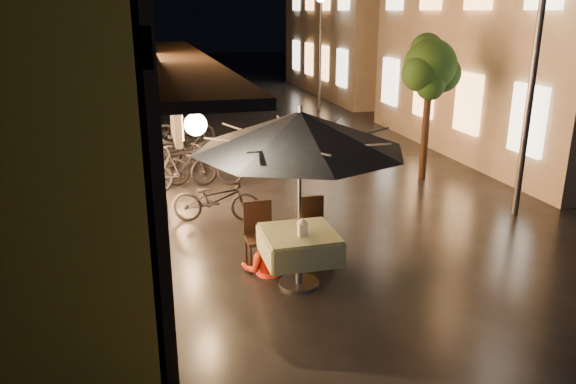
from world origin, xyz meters
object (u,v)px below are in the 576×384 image
object	(u,v)px
streetlamp_near	(536,52)
person_yellow	(314,221)
person_orange	(265,224)
bicycle_0	(216,199)
patio_umbrella	(300,131)
table_lantern	(302,226)
cafe_table	(299,245)

from	to	relation	value
streetlamp_near	person_yellow	bearing A→B (deg)	-164.47
person_orange	person_yellow	world-z (taller)	person_orange
streetlamp_near	bicycle_0	distance (m)	6.03
patio_umbrella	table_lantern	xyz separation A→B (m)	(0.00, -0.15, -1.23)
cafe_table	person_orange	world-z (taller)	person_orange
person_orange	bicycle_0	bearing A→B (deg)	-65.65
table_lantern	person_orange	size ratio (longest dim) A/B	0.17
streetlamp_near	person_yellow	world-z (taller)	streetlamp_near
cafe_table	patio_umbrella	xyz separation A→B (m)	(-0.00, 0.00, 1.56)
cafe_table	person_orange	bearing A→B (deg)	124.34
streetlamp_near	cafe_table	size ratio (longest dim) A/B	4.27
table_lantern	patio_umbrella	bearing A→B (deg)	90.00
streetlamp_near	person_yellow	distance (m)	4.95
patio_umbrella	bicycle_0	xyz separation A→B (m)	(-0.76, 2.73, -1.73)
cafe_table	person_yellow	bearing A→B (deg)	54.89
person_orange	streetlamp_near	bearing A→B (deg)	-152.86
streetlamp_near	patio_umbrella	size ratio (longest dim) A/B	1.53
person_yellow	bicycle_0	world-z (taller)	person_yellow
person_orange	person_yellow	bearing A→B (deg)	-167.11
streetlamp_near	person_orange	bearing A→B (deg)	-166.76
patio_umbrella	person_orange	bearing A→B (deg)	124.34
streetlamp_near	bicycle_0	bearing A→B (deg)	169.21
person_orange	person_yellow	size ratio (longest dim) A/B	1.03
bicycle_0	cafe_table	bearing A→B (deg)	-149.06
table_lantern	person_orange	bearing A→B (deg)	118.02
patio_umbrella	person_orange	xyz separation A→B (m)	(-0.36, 0.52, -1.42)
person_yellow	table_lantern	bearing A→B (deg)	55.07
person_orange	cafe_table	bearing A→B (deg)	138.24
person_orange	table_lantern	bearing A→B (deg)	131.91
cafe_table	bicycle_0	distance (m)	2.84
cafe_table	bicycle_0	bearing A→B (deg)	105.67
table_lantern	person_yellow	xyz separation A→B (m)	(0.36, 0.66, -0.20)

